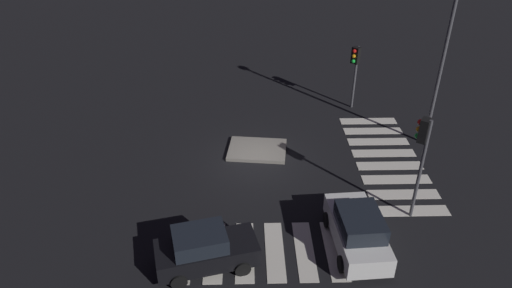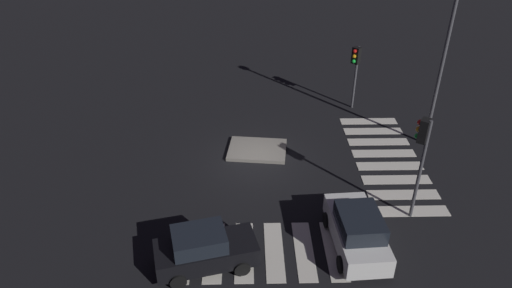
{
  "view_description": "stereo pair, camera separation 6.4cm",
  "coord_description": "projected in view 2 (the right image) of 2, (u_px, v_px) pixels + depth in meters",
  "views": [
    {
      "loc": [
        -0.44,
        -19.26,
        12.73
      ],
      "look_at": [
        0.0,
        0.0,
        1.0
      ],
      "focal_mm": 32.47,
      "sensor_mm": 36.0,
      "label": 1
    },
    {
      "loc": [
        -0.37,
        -19.26,
        12.73
      ],
      "look_at": [
        0.0,
        0.0,
        1.0
      ],
      "focal_mm": 32.47,
      "sensor_mm": 36.0,
      "label": 2
    }
  ],
  "objects": [
    {
      "name": "car_white",
      "position": [
        357.0,
        230.0,
        17.48
      ],
      "size": [
        2.08,
        4.08,
        1.73
      ],
      "rotation": [
        0.0,
        0.0,
        1.64
      ],
      "color": "silver",
      "rests_on": "ground"
    },
    {
      "name": "street_lamp",
      "position": [
        449.0,
        33.0,
        21.45
      ],
      "size": [
        0.56,
        0.56,
        8.94
      ],
      "color": "#47474C",
      "rests_on": "ground"
    },
    {
      "name": "crosswalk_side",
      "position": [
        387.0,
        160.0,
        23.18
      ],
      "size": [
        3.2,
        8.75,
        0.02
      ],
      "color": "silver",
      "rests_on": "ground"
    },
    {
      "name": "traffic_island",
      "position": [
        257.0,
        150.0,
        23.82
      ],
      "size": [
        3.17,
        2.53,
        0.18
      ],
      "color": "gray",
      "rests_on": "ground"
    },
    {
      "name": "ground_plane",
      "position": [
        256.0,
        161.0,
        23.08
      ],
      "size": [
        80.0,
        80.0,
        0.0
      ],
      "primitive_type": "plane",
      "color": "black"
    },
    {
      "name": "car_black",
      "position": [
        205.0,
        249.0,
        16.69
      ],
      "size": [
        3.95,
        2.41,
        1.62
      ],
      "rotation": [
        0.0,
        0.0,
        0.24
      ],
      "color": "black",
      "rests_on": "ground"
    },
    {
      "name": "traffic_light_east",
      "position": [
        422.0,
        145.0,
        17.77
      ],
      "size": [
        0.53,
        0.54,
        4.56
      ],
      "rotation": [
        0.0,
        0.0,
        2.55
      ],
      "color": "#47474C",
      "rests_on": "ground"
    },
    {
      "name": "traffic_light_north",
      "position": [
        356.0,
        63.0,
        26.57
      ],
      "size": [
        0.54,
        0.54,
        3.83
      ],
      "rotation": [
        0.0,
        0.0,
        -2.36
      ],
      "color": "#47474C",
      "rests_on": "ground"
    },
    {
      "name": "crosswalk_near",
      "position": [
        259.0,
        251.0,
        17.71
      ],
      "size": [
        6.45,
        3.2,
        0.02
      ],
      "color": "silver",
      "rests_on": "ground"
    }
  ]
}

